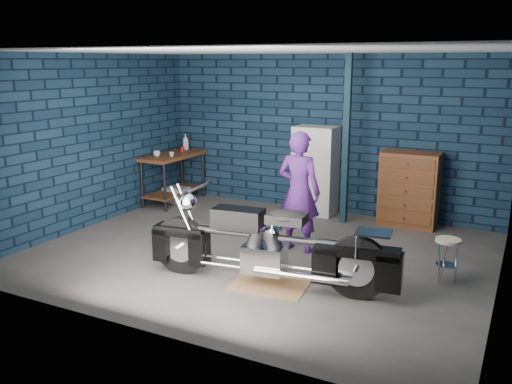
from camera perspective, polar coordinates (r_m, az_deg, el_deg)
ground at (r=7.52m, az=0.42°, el=-6.42°), size 6.00×6.00×0.00m
room_walls at (r=7.59m, az=2.35°, el=8.52°), size 6.02×5.01×2.71m
support_post at (r=8.75m, az=9.48°, el=5.38°), size 0.10×0.10×2.70m
workbench at (r=10.18m, az=-8.65°, el=1.44°), size 0.60×1.40×0.91m
drip_mat at (r=6.49m, az=1.41°, el=-9.73°), size 0.96×0.77×0.01m
motorcycle at (r=6.29m, az=1.44°, el=-5.04°), size 2.63×1.00×1.13m
person at (r=7.42m, az=4.56°, el=0.03°), size 0.62×0.42×1.68m
storage_bin at (r=10.28m, az=-8.36°, el=-0.26°), size 0.44×0.32×0.28m
locker at (r=9.31m, az=6.24°, el=2.26°), size 0.71×0.50×1.51m
tool_chest at (r=8.92m, az=15.80°, el=0.26°), size 0.89×0.50×1.19m
shop_stool at (r=6.86m, az=19.42°, el=-6.82°), size 0.34×0.34×0.54m
cup_a at (r=9.89m, az=-10.40°, el=3.99°), size 0.14×0.14×0.10m
cup_b at (r=9.84m, az=-8.87°, el=3.95°), size 0.12×0.12×0.08m
mug_red at (r=10.27m, az=-7.77°, el=4.44°), size 0.09×0.09×0.10m
bottle at (r=10.54m, az=-7.41°, el=5.24°), size 0.15×0.15×0.31m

